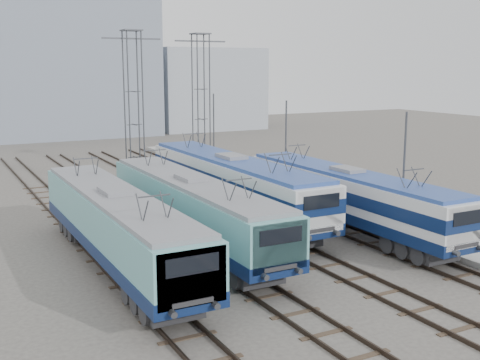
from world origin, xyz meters
name	(u,v)px	position (x,y,z in m)	size (l,w,h in m)	color
ground	(289,273)	(0.00, 0.00, 0.00)	(160.00, 160.00, 0.00)	#514C47
platform	(355,210)	(10.20, 8.00, 0.15)	(4.00, 70.00, 0.30)	#9E9E99
locomotive_far_left	(118,224)	(-6.75, 4.16, 2.22)	(2.82, 17.79, 3.35)	#0D1D47
locomotive_center_left	(193,207)	(-2.25, 5.75, 2.20)	(2.80, 17.65, 3.32)	#0D1D47
locomotive_center_right	(233,182)	(2.25, 9.98, 2.41)	(2.99, 18.92, 3.56)	#0D1D47
locomotive_far_right	(348,194)	(6.75, 4.36, 2.22)	(2.74, 17.34, 3.26)	#0D1D47
catenary_tower_west	(134,103)	(0.00, 22.00, 6.64)	(4.50, 1.20, 12.00)	#3F4247
catenary_tower_east	(201,99)	(6.50, 24.00, 6.64)	(4.50, 1.20, 12.00)	#3F4247
mast_front	(404,176)	(8.60, 2.00, 3.50)	(0.12, 0.12, 7.00)	#3F4247
mast_mid	(286,150)	(8.60, 14.00, 3.50)	(0.12, 0.12, 7.00)	#3F4247
mast_rear	(214,133)	(8.60, 26.00, 3.50)	(0.12, 0.12, 7.00)	#3F4247
safety_cone	(434,231)	(9.78, 0.70, 0.56)	(0.28, 0.28, 0.53)	orange
building_center	(69,69)	(4.00, 62.00, 9.00)	(22.00, 14.00, 18.00)	gray
building_east	(203,89)	(24.00, 62.00, 6.00)	(16.00, 12.00, 12.00)	#9CA4AF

